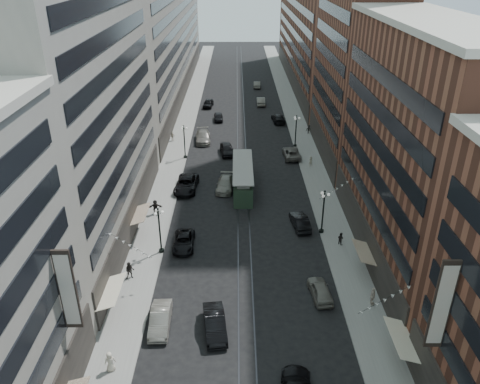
{
  "coord_description": "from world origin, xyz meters",
  "views": [
    {
      "loc": [
        -0.79,
        -15.3,
        29.49
      ],
      "look_at": [
        -0.46,
        33.0,
        5.0
      ],
      "focal_mm": 35.0,
      "sensor_mm": 36.0,
      "label": 1
    }
  ],
  "objects_px": {
    "pedestrian_2": "(130,270)",
    "car_8": "(203,137)",
    "car_5": "(215,324)",
    "pedestrian_8": "(311,161)",
    "lamppost_sw_far": "(160,229)",
    "car_extra_0": "(257,85)",
    "pedestrian_7": "(341,238)",
    "lamppost_se_far": "(323,210)",
    "car_4": "(320,290)",
    "pedestrian_6": "(173,136)",
    "car_10": "(300,221)",
    "car_12": "(278,118)",
    "car_11": "(292,153)",
    "lamppost_se_mid": "(296,130)",
    "car_9": "(208,103)",
    "car_1": "(160,319)",
    "lamppost_sw_mid": "(184,141)",
    "car_7": "(186,184)",
    "car_extra_2": "(225,184)",
    "car_14": "(261,101)",
    "car_13": "(218,117)",
    "car_extra_1": "(227,149)",
    "streetcar": "(243,178)",
    "pedestrian_9": "(309,129)",
    "pedestrian_4": "(373,296)",
    "pedestrian_5": "(155,207)",
    "car_2": "(184,241)"
  },
  "relations": [
    {
      "from": "lamppost_se_mid",
      "to": "car_5",
      "type": "relative_size",
      "value": 1.08
    },
    {
      "from": "car_5",
      "to": "pedestrian_8",
      "type": "height_order",
      "value": "pedestrian_8"
    },
    {
      "from": "car_8",
      "to": "car_10",
      "type": "relative_size",
      "value": 1.28
    },
    {
      "from": "pedestrian_7",
      "to": "lamppost_se_far",
      "type": "bearing_deg",
      "value": -9.26
    },
    {
      "from": "car_1",
      "to": "pedestrian_5",
      "type": "xyz_separation_m",
      "value": [
        -3.52,
        20.09,
        0.31
      ]
    },
    {
      "from": "lamppost_se_far",
      "to": "car_10",
      "type": "bearing_deg",
      "value": 149.94
    },
    {
      "from": "pedestrian_4",
      "to": "car_11",
      "type": "xyz_separation_m",
      "value": [
        -3.76,
        36.27,
        -0.33
      ]
    },
    {
      "from": "car_5",
      "to": "pedestrian_7",
      "type": "xyz_separation_m",
      "value": [
        13.67,
        13.55,
        0.05
      ]
    },
    {
      "from": "car_11",
      "to": "car_13",
      "type": "relative_size",
      "value": 1.3
    },
    {
      "from": "lamppost_se_mid",
      "to": "car_2",
      "type": "xyz_separation_m",
      "value": [
        -16.02,
        -30.81,
        -2.4
      ]
    },
    {
      "from": "car_9",
      "to": "car_12",
      "type": "height_order",
      "value": "car_9"
    },
    {
      "from": "lamppost_sw_far",
      "to": "car_extra_0",
      "type": "relative_size",
      "value": 1.19
    },
    {
      "from": "car_8",
      "to": "car_14",
      "type": "xyz_separation_m",
      "value": [
        11.3,
        22.86,
        -0.06
      ]
    },
    {
      "from": "pedestrian_4",
      "to": "car_14",
      "type": "height_order",
      "value": "pedestrian_4"
    },
    {
      "from": "car_8",
      "to": "car_11",
      "type": "bearing_deg",
      "value": -30.7
    },
    {
      "from": "car_11",
      "to": "car_8",
      "type": "bearing_deg",
      "value": -28.52
    },
    {
      "from": "pedestrian_9",
      "to": "car_11",
      "type": "bearing_deg",
      "value": -128.02
    },
    {
      "from": "car_9",
      "to": "pedestrian_2",
      "type": "bearing_deg",
      "value": -88.42
    },
    {
      "from": "lamppost_se_far",
      "to": "pedestrian_2",
      "type": "xyz_separation_m",
      "value": [
        -20.86,
        -8.74,
        -2.01
      ]
    },
    {
      "from": "car_10",
      "to": "car_11",
      "type": "height_order",
      "value": "car_10"
    },
    {
      "from": "car_1",
      "to": "pedestrian_7",
      "type": "relative_size",
      "value": 3.25
    },
    {
      "from": "car_extra_0",
      "to": "lamppost_se_far",
      "type": "bearing_deg",
      "value": 96.51
    },
    {
      "from": "car_4",
      "to": "pedestrian_6",
      "type": "bearing_deg",
      "value": -71.09
    },
    {
      "from": "lamppost_se_mid",
      "to": "car_14",
      "type": "distance_m",
      "value": 26.13
    },
    {
      "from": "car_11",
      "to": "pedestrian_8",
      "type": "height_order",
      "value": "pedestrian_8"
    },
    {
      "from": "car_9",
      "to": "pedestrian_7",
      "type": "bearing_deg",
      "value": -65.85
    },
    {
      "from": "car_4",
      "to": "pedestrian_4",
      "type": "relative_size",
      "value": 2.34
    },
    {
      "from": "car_8",
      "to": "pedestrian_9",
      "type": "relative_size",
      "value": 3.76
    },
    {
      "from": "lamppost_se_mid",
      "to": "car_9",
      "type": "bearing_deg",
      "value": 124.17
    },
    {
      "from": "pedestrian_7",
      "to": "car_8",
      "type": "bearing_deg",
      "value": -14.3
    },
    {
      "from": "pedestrian_8",
      "to": "pedestrian_9",
      "type": "bearing_deg",
      "value": -119.08
    },
    {
      "from": "lamppost_se_far",
      "to": "car_8",
      "type": "height_order",
      "value": "lamppost_se_far"
    },
    {
      "from": "car_13",
      "to": "streetcar",
      "type": "bearing_deg",
      "value": -84.82
    },
    {
      "from": "pedestrian_6",
      "to": "car_extra_1",
      "type": "height_order",
      "value": "pedestrian_6"
    },
    {
      "from": "car_7",
      "to": "car_extra_2",
      "type": "xyz_separation_m",
      "value": [
        5.42,
        0.18,
        -0.08
      ]
    },
    {
      "from": "car_10",
      "to": "car_7",
      "type": "bearing_deg",
      "value": -42.52
    },
    {
      "from": "car_14",
      "to": "car_extra_2",
      "type": "distance_m",
      "value": 42.4
    },
    {
      "from": "pedestrian_2",
      "to": "car_10",
      "type": "relative_size",
      "value": 0.39
    },
    {
      "from": "car_10",
      "to": "car_12",
      "type": "height_order",
      "value": "car_12"
    },
    {
      "from": "car_7",
      "to": "car_extra_2",
      "type": "relative_size",
      "value": 1.15
    },
    {
      "from": "car_1",
      "to": "lamppost_sw_mid",
      "type": "bearing_deg",
      "value": 90.79
    },
    {
      "from": "pedestrian_7",
      "to": "pedestrian_2",
      "type": "bearing_deg",
      "value": 62.93
    },
    {
      "from": "lamppost_se_far",
      "to": "pedestrian_2",
      "type": "height_order",
      "value": "lamppost_se_far"
    },
    {
      "from": "car_13",
      "to": "car_extra_1",
      "type": "bearing_deg",
      "value": -86.66
    },
    {
      "from": "lamppost_se_mid",
      "to": "pedestrian_7",
      "type": "height_order",
      "value": "lamppost_se_mid"
    },
    {
      "from": "pedestrian_6",
      "to": "car_9",
      "type": "bearing_deg",
      "value": -84.0
    },
    {
      "from": "streetcar",
      "to": "pedestrian_7",
      "type": "height_order",
      "value": "streetcar"
    },
    {
      "from": "car_2",
      "to": "car_5",
      "type": "relative_size",
      "value": 0.97
    },
    {
      "from": "pedestrian_2",
      "to": "car_8",
      "type": "bearing_deg",
      "value": 77.06
    },
    {
      "from": "car_4",
      "to": "pedestrian_2",
      "type": "bearing_deg",
      "value": -14.18
    }
  ]
}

